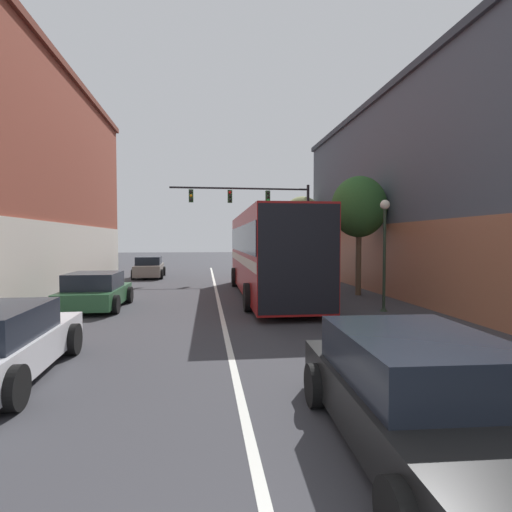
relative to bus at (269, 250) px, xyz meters
name	(u,v)px	position (x,y,z in m)	size (l,w,h in m)	color
lane_center_line	(220,306)	(-2.27, -2.45, -2.03)	(0.14, 41.15, 0.01)	silver
building_right_storefront	(485,186)	(8.94, -1.87, 2.74)	(7.78, 27.11, 9.31)	#4C515B
bus	(269,250)	(0.00, 0.00, 0.00)	(2.95, 12.12, 3.63)	maroon
hatchback_foreground	(424,397)	(-0.26, -13.11, -1.38)	(2.34, 4.74, 1.36)	black
parked_car_left_near	(95,291)	(-6.74, -2.46, -1.40)	(2.14, 3.82, 1.32)	#285633
parked_car_left_mid	(149,268)	(-6.45, 9.50, -1.37)	(2.06, 4.24, 1.39)	slate
traffic_signal_gantry	(261,208)	(0.83, 8.11, 2.54)	(8.99, 0.36, 6.08)	black
street_lamp	(384,244)	(3.39, -4.27, 0.31)	(0.33, 0.33, 3.88)	#233323
street_tree_near	(359,207)	(4.06, -0.23, 1.92)	(2.49, 2.24, 5.34)	brown
street_tree_far	(302,220)	(4.01, 10.04, 1.88)	(2.94, 2.64, 5.54)	#4C3823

